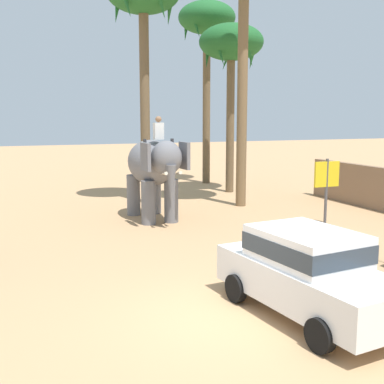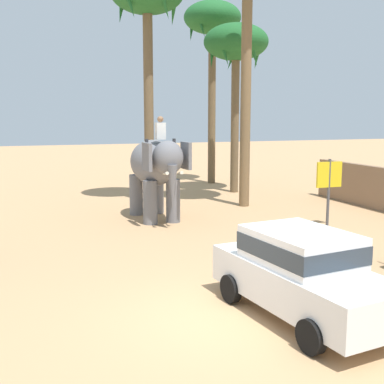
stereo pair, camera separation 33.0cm
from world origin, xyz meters
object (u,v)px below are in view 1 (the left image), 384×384
at_px(elephant_with_mahout, 153,167).
at_px(signboard_yellow, 327,179).
at_px(palm_tree_behind_elephant, 231,47).
at_px(palm_tree_far_back, 207,25).
at_px(car_sedan_foreground, 308,270).
at_px(palm_tree_left_of_road, 143,2).

relative_size(elephant_with_mahout, signboard_yellow, 1.62).
xyz_separation_m(palm_tree_behind_elephant, palm_tree_far_back, (0.22, 3.60, 1.67)).
xyz_separation_m(car_sedan_foreground, palm_tree_behind_elephant, (5.51, 14.92, 6.32)).
bearing_deg(palm_tree_far_back, car_sedan_foreground, -107.20).
xyz_separation_m(elephant_with_mahout, palm_tree_far_back, (5.87, 8.76, 6.92)).
relative_size(elephant_with_mahout, palm_tree_behind_elephant, 0.46).
bearing_deg(palm_tree_left_of_road, signboard_yellow, -56.61).
distance_m(palm_tree_behind_elephant, palm_tree_far_back, 3.97).
bearing_deg(signboard_yellow, car_sedan_foreground, -128.81).
relative_size(car_sedan_foreground, elephant_with_mahout, 1.09).
bearing_deg(car_sedan_foreground, palm_tree_left_of_road, 87.21).
bearing_deg(signboard_yellow, palm_tree_far_back, 87.87).
bearing_deg(palm_tree_behind_elephant, palm_tree_left_of_road, -164.66).
distance_m(elephant_with_mahout, palm_tree_behind_elephant, 9.29).
xyz_separation_m(car_sedan_foreground, palm_tree_far_back, (5.73, 18.52, 7.99)).
distance_m(palm_tree_left_of_road, signboard_yellow, 10.98).
height_order(palm_tree_far_back, signboard_yellow, palm_tree_far_back).
height_order(palm_tree_behind_elephant, palm_tree_far_back, palm_tree_far_back).
distance_m(palm_tree_behind_elephant, palm_tree_left_of_road, 5.25).
xyz_separation_m(palm_tree_far_back, signboard_yellow, (-0.44, -11.95, -7.23)).
xyz_separation_m(car_sedan_foreground, elephant_with_mahout, (-0.14, 9.75, 1.06)).
relative_size(palm_tree_behind_elephant, signboard_yellow, 3.50).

